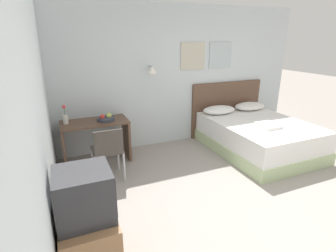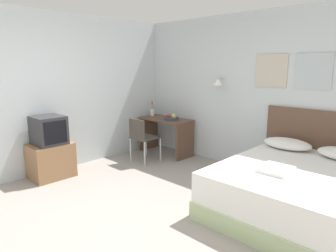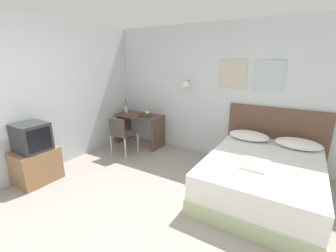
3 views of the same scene
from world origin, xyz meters
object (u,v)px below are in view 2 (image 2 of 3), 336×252
object	(u,v)px
flower_vase	(152,111)
folded_towel_near_foot	(276,169)
pillow_left	(287,144)
headboard	(321,150)
desk	(166,129)
bed	(291,190)
tv_stand	(51,161)
television	(49,130)
fruit_bowl	(171,118)
desk_chair	(142,136)

from	to	relation	value
flower_vase	folded_towel_near_foot	bearing A→B (deg)	-18.29
pillow_left	flower_vase	distance (m)	2.91
headboard	desk	world-z (taller)	headboard
bed	flower_vase	bearing A→B (deg)	167.04
tv_stand	television	world-z (taller)	television
desk	folded_towel_near_foot	bearing A→B (deg)	-20.28
fruit_bowl	flower_vase	bearing A→B (deg)	173.24
pillow_left	desk_chair	world-z (taller)	desk_chair
folded_towel_near_foot	bed	bearing A→B (deg)	75.71
pillow_left	flower_vase	xyz separation A→B (m)	(-2.91, 0.01, 0.18)
folded_towel_near_foot	television	distance (m)	3.40
tv_stand	desk_chair	bearing A→B (deg)	72.74
fruit_bowl	desk	bearing A→B (deg)	168.80
flower_vase	desk	bearing A→B (deg)	-4.87
bed	headboard	xyz separation A→B (m)	(-0.00, 1.05, 0.29)
fruit_bowl	television	world-z (taller)	television
headboard	folded_towel_near_foot	size ratio (longest dim) A/B	4.84
desk	television	size ratio (longest dim) A/B	2.28
tv_stand	fruit_bowl	bearing A→B (deg)	75.07
folded_towel_near_foot	desk	xyz separation A→B (m)	(-2.77, 1.02, -0.11)
television	flower_vase	bearing A→B (deg)	91.05
headboard	pillow_left	size ratio (longest dim) A/B	2.42
headboard	desk	size ratio (longest dim) A/B	1.55
fruit_bowl	folded_towel_near_foot	bearing A→B (deg)	-20.89
bed	flower_vase	world-z (taller)	flower_vase
bed	desk	distance (m)	2.95
pillow_left	fruit_bowl	size ratio (longest dim) A/B	2.35
tv_stand	flower_vase	bearing A→B (deg)	90.97
pillow_left	fruit_bowl	world-z (taller)	fruit_bowl
folded_towel_near_foot	tv_stand	xyz separation A→B (m)	(-3.18, -1.21, -0.33)
desk_chair	tv_stand	world-z (taller)	desk_chair
pillow_left	desk	world-z (taller)	pillow_left
flower_vase	pillow_left	bearing A→B (deg)	-0.15
flower_vase	television	xyz separation A→B (m)	(0.04, -2.28, -0.05)
bed	pillow_left	size ratio (longest dim) A/B	2.94
pillow_left	folded_towel_near_foot	bearing A→B (deg)	-73.69
pillow_left	tv_stand	bearing A→B (deg)	-141.64
headboard	pillow_left	bearing A→B (deg)	-142.47
desk	tv_stand	xyz separation A→B (m)	(-0.40, -2.24, -0.22)
desk_chair	tv_stand	xyz separation A→B (m)	(-0.47, -1.52, -0.23)
folded_towel_near_foot	fruit_bowl	size ratio (longest dim) A/B	1.18
television	pillow_left	bearing A→B (deg)	38.39
fruit_bowl	bed	bearing A→B (deg)	-14.37
bed	pillow_left	bearing A→B (deg)	117.26
flower_vase	television	bearing A→B (deg)	-88.95
pillow_left	folded_towel_near_foot	distance (m)	1.10
folded_towel_near_foot	desk_chair	distance (m)	2.72
desk	desk_chair	xyz separation A→B (m)	(0.07, -0.72, 0.00)
fruit_bowl	flower_vase	world-z (taller)	flower_vase
desk	fruit_bowl	bearing A→B (deg)	-11.20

